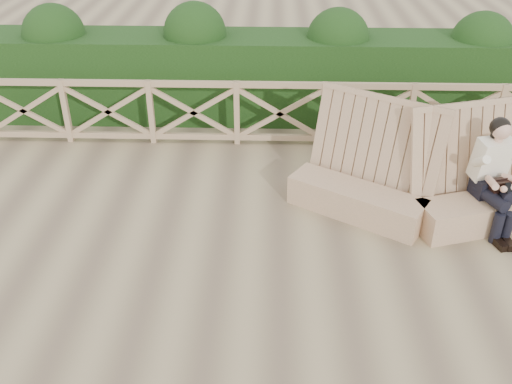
{
  "coord_description": "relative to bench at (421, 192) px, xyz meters",
  "views": [
    {
      "loc": [
        -0.12,
        -5.24,
        4.3
      ],
      "look_at": [
        -0.3,
        0.4,
        0.9
      ],
      "focal_mm": 40.0,
      "sensor_mm": 36.0,
      "label": 1
    }
  ],
  "objects": [
    {
      "name": "woman",
      "position": [
        0.84,
        -0.15,
        0.38
      ],
      "size": [
        0.56,
        1.0,
        1.49
      ],
      "rotation": [
        0.0,
        0.0,
        0.28
      ],
      "color": "black",
      "rests_on": "ground"
    },
    {
      "name": "bench",
      "position": [
        0.0,
        0.0,
        0.0
      ],
      "size": [
        3.54,
        1.64,
        1.55
      ],
      "rotation": [
        0.0,
        0.0,
        -0.15
      ],
      "color": "#997A57",
      "rests_on": "ground"
    },
    {
      "name": "hedge",
      "position": [
        -1.88,
        3.38,
        0.36
      ],
      "size": [
        12.0,
        1.2,
        1.5
      ],
      "primitive_type": "cube",
      "color": "black",
      "rests_on": "ground"
    },
    {
      "name": "ground",
      "position": [
        -1.88,
        -1.32,
        -0.39
      ],
      "size": [
        60.0,
        60.0,
        0.0
      ],
      "primitive_type": "plane",
      "color": "brown",
      "rests_on": "ground"
    },
    {
      "name": "guardrail",
      "position": [
        -1.88,
        2.18,
        0.17
      ],
      "size": [
        10.1,
        0.09,
        1.1
      ],
      "color": "#967D57",
      "rests_on": "ground"
    }
  ]
}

